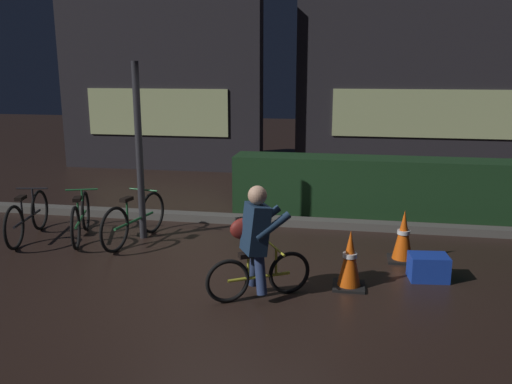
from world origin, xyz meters
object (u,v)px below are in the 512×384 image
street_post (139,153)px  traffic_cone_far (403,236)px  cyclist (256,242)px  traffic_cone_near (350,260)px  parked_bike_center_left (134,220)px  blue_crate (428,267)px  parked_bike_left_mid (81,218)px  parked_bike_leftmost (27,217)px

street_post → traffic_cone_far: bearing=-4.8°
traffic_cone_far → cyclist: size_ratio=0.54×
cyclist → traffic_cone_near: bearing=-5.2°
street_post → traffic_cone_near: (2.98, -1.30, -0.93)m
traffic_cone_near → street_post: bearing=156.5°
parked_bike_center_left → traffic_cone_near: bearing=-98.8°
blue_crate → traffic_cone_far: bearing=112.4°
traffic_cone_near → traffic_cone_far: (0.67, 0.99, -0.00)m
street_post → parked_bike_center_left: size_ratio=1.64×
parked_bike_left_mid → traffic_cone_near: parked_bike_left_mid is taller
parked_bike_left_mid → traffic_cone_far: 4.51m
parked_bike_center_left → traffic_cone_far: parked_bike_center_left is taller
traffic_cone_near → cyclist: (-0.99, -0.45, 0.30)m
street_post → traffic_cone_near: street_post is taller
blue_crate → street_post: bearing=167.0°
parked_bike_center_left → cyclist: size_ratio=1.24×
traffic_cone_far → blue_crate: bearing=-67.6°
parked_bike_left_mid → blue_crate: bearing=-117.5°
parked_bike_left_mid → cyclist: 3.25m
parked_bike_leftmost → parked_bike_center_left: size_ratio=0.98×
traffic_cone_near → blue_crate: traffic_cone_near is taller
traffic_cone_near → blue_crate: size_ratio=1.53×
parked_bike_center_left → parked_bike_leftmost: bearing=106.5°
parked_bike_center_left → street_post: bearing=0.3°
parked_bike_center_left → traffic_cone_near: (3.02, -1.10, -0.00)m
traffic_cone_near → cyclist: bearing=-155.5°
parked_bike_leftmost → parked_bike_center_left: bearing=-95.8°
traffic_cone_near → blue_crate: 1.01m
traffic_cone_far → parked_bike_left_mid: bearing=178.9°
street_post → parked_bike_left_mid: bearing=-165.5°
parked_bike_left_mid → cyclist: (2.85, -1.53, 0.31)m
parked_bike_left_mid → parked_bike_center_left: size_ratio=0.93×
parked_bike_leftmost → parked_bike_center_left: 1.58m
parked_bike_left_mid → traffic_cone_near: (3.84, -1.08, 0.01)m
parked_bike_leftmost → parked_bike_left_mid: size_ratio=1.06×
parked_bike_leftmost → cyclist: (3.61, -1.40, 0.31)m
street_post → parked_bike_left_mid: (-0.85, -0.22, -0.94)m
parked_bike_center_left → blue_crate: (3.93, -0.70, -0.18)m
street_post → cyclist: 2.73m
parked_bike_left_mid → parked_bike_leftmost: bearing=80.0°
street_post → blue_crate: size_ratio=5.73×
cyclist → traffic_cone_far: bearing=11.4°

